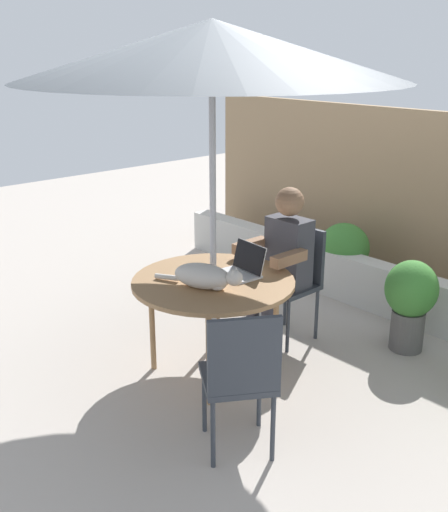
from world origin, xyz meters
The scene contains 12 objects.
ground_plane centered at (0.00, 0.00, 0.00)m, with size 14.00×14.00×0.00m, color #ADA399.
fence_back centered at (0.00, 2.45, 0.85)m, with size 5.06×0.08×1.71m, color #937756.
planter_wall_low centered at (0.00, 1.79, 0.22)m, with size 4.56×0.20×0.43m, color beige.
patio_table centered at (0.00, 0.00, 0.66)m, with size 1.13×1.13×0.71m.
patio_umbrella centered at (0.00, 0.00, 2.21)m, with size 2.45×2.45×2.40m.
chair_occupied centered at (0.00, 0.86, 0.54)m, with size 0.40×0.40×0.91m.
chair_empty centered at (0.83, -0.52, 0.54)m, with size 0.55×0.55×0.91m.
person_seated centered at (0.00, 0.70, 0.71)m, with size 0.48×0.48×1.25m.
laptop centered at (0.06, 0.23, 0.77)m, with size 0.32×0.28×0.21m.
cat centered at (0.09, -0.14, 0.79)m, with size 0.61×0.35×0.17m.
potted_plant_near_fence centered at (-0.33, 1.94, 0.38)m, with size 0.48×0.48×0.66m.
potted_plant_by_chair centered at (0.75, 1.33, 0.43)m, with size 0.40×0.40×0.72m.
Camera 1 is at (2.94, -2.55, 2.23)m, focal length 42.28 mm.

